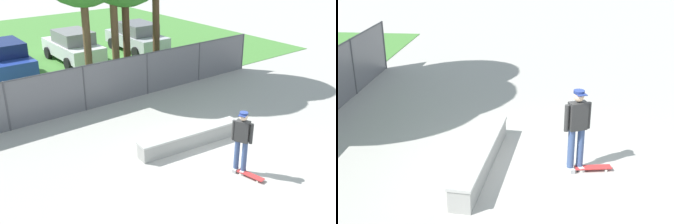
# 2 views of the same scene
# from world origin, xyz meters

# --- Properties ---
(ground_plane) EXTENTS (80.00, 80.00, 0.00)m
(ground_plane) POSITION_xyz_m (0.00, 0.00, 0.00)
(ground_plane) COLOR #ADAAA3
(concrete_ledge) EXTENTS (3.65, 0.82, 0.52)m
(concrete_ledge) POSITION_xyz_m (-0.17, 1.57, 0.26)
(concrete_ledge) COLOR #999993
(concrete_ledge) RESTS_ON ground
(skateboarder) EXTENTS (0.39, 0.56, 1.84)m
(skateboarder) POSITION_xyz_m (-0.09, -0.47, 1.03)
(skateboarder) COLOR beige
(skateboarder) RESTS_ON ground
(skateboard) EXTENTS (0.33, 0.82, 0.09)m
(skateboard) POSITION_xyz_m (-0.07, -0.86, 0.07)
(skateboard) COLOR red
(skateboard) RESTS_ON ground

